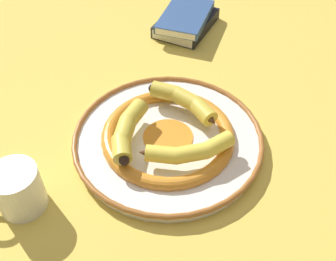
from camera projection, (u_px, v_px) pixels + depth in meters
ground_plane at (167, 136)px, 0.84m from camera, size 2.80×2.80×0.00m
decorative_bowl at (168, 138)px, 0.81m from camera, size 0.39×0.39×0.04m
banana_a at (128, 129)px, 0.78m from camera, size 0.12×0.16×0.04m
banana_b at (189, 151)px, 0.74m from camera, size 0.12×0.17×0.03m
banana_c at (186, 101)px, 0.83m from camera, size 0.18×0.06×0.04m
book_stack at (186, 21)px, 1.12m from camera, size 0.20×0.23×0.05m
coffee_mug at (16, 189)px, 0.69m from camera, size 0.09×0.13×0.09m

